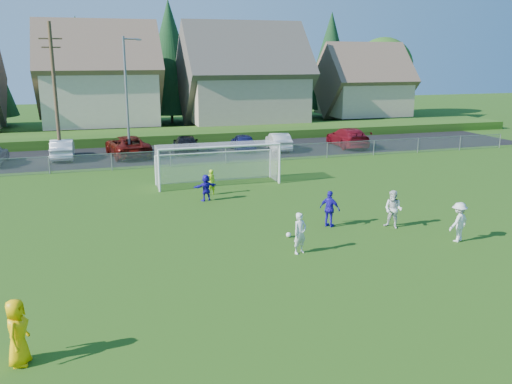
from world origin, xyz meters
TOP-DOWN VIEW (x-y plane):
  - ground at (0.00, 0.00)m, footprint 160.00×160.00m
  - asphalt_lot at (0.00, 27.50)m, footprint 60.00×60.00m
  - grass_embankment at (0.00, 35.00)m, footprint 70.00×6.00m
  - soccer_ball at (0.63, 5.25)m, footprint 0.22×0.22m
  - referee at (-9.34, -2.05)m, footprint 0.74×0.97m
  - player_white_a at (0.37, 3.31)m, footprint 0.71×0.59m
  - player_white_b at (5.61, 5.12)m, footprint 1.02×1.07m
  - player_white_c at (7.26, 2.69)m, footprint 1.24×0.97m
  - player_blue_a at (2.94, 6.13)m, footprint 0.95×1.01m
  - player_blue_b at (-1.50, 12.30)m, footprint 1.40×0.74m
  - goalkeeper at (-0.96, 13.50)m, footprint 0.60×0.47m
  - car_b at (-9.36, 27.54)m, footprint 1.64×4.61m
  - car_c at (-4.56, 27.22)m, footprint 3.47×6.15m
  - car_d at (0.05, 27.41)m, footprint 2.56×5.05m
  - car_e at (4.71, 27.00)m, footprint 2.09×4.32m
  - car_f at (7.65, 26.56)m, footprint 2.07×4.47m
  - car_g at (13.88, 26.37)m, footprint 2.75×5.82m
  - soccer_goal at (0.00, 16.05)m, footprint 7.42×1.90m
  - chainlink_fence at (0.00, 22.00)m, footprint 52.06×0.06m
  - streetlight at (-4.45, 26.00)m, footprint 1.38×0.18m
  - utility_pole at (-9.50, 27.00)m, footprint 1.60×0.26m
  - houses_row at (1.97, 42.46)m, footprint 53.90×11.45m
  - tree_row at (1.04, 48.74)m, footprint 65.98×12.36m

SIDE VIEW (x-z plane):
  - ground at x=0.00m, z-range 0.00..0.00m
  - asphalt_lot at x=0.00m, z-range 0.01..0.01m
  - soccer_ball at x=0.63m, z-range 0.00..0.22m
  - grass_embankment at x=0.00m, z-range 0.00..0.80m
  - chainlink_fence at x=0.00m, z-range 0.03..1.23m
  - car_d at x=0.05m, z-range 0.00..1.41m
  - car_f at x=7.65m, z-range 0.00..1.42m
  - car_e at x=4.71m, z-range 0.00..1.42m
  - player_blue_b at x=-1.50m, z-range 0.00..1.44m
  - goalkeeper at x=-0.96m, z-range 0.00..1.44m
  - car_b at x=-9.36m, z-range 0.00..1.51m
  - car_c at x=-4.56m, z-range 0.00..1.62m
  - car_g at x=13.88m, z-range 0.00..1.64m
  - player_white_a at x=0.37m, z-range 0.00..1.66m
  - player_blue_a at x=2.94m, z-range 0.00..1.68m
  - player_white_c at x=7.26m, z-range 0.00..1.69m
  - player_white_b at x=5.61m, z-range 0.00..1.74m
  - referee at x=-9.34m, z-range 0.00..1.76m
  - soccer_goal at x=0.00m, z-range 0.38..2.88m
  - streetlight at x=-4.45m, z-range 0.34..9.34m
  - utility_pole at x=-9.50m, z-range 0.15..10.15m
  - tree_row at x=1.04m, z-range 0.01..13.81m
  - houses_row at x=1.97m, z-range 0.69..13.97m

